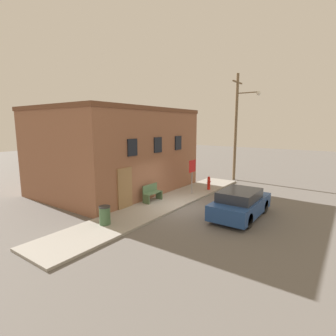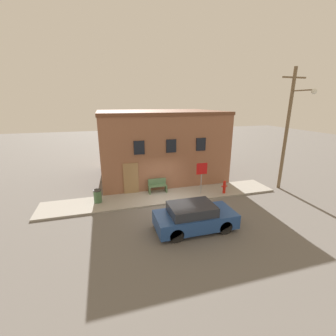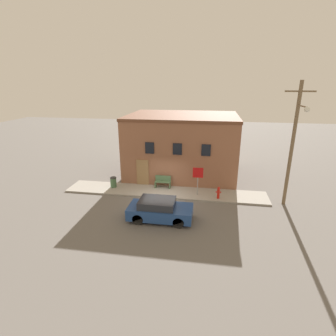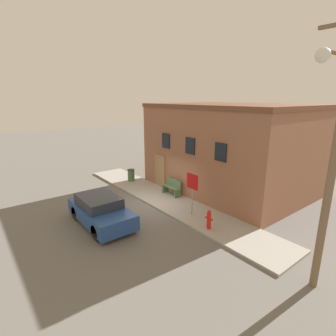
# 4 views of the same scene
# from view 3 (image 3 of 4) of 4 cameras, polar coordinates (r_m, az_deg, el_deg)

# --- Properties ---
(ground_plane) EXTENTS (80.00, 80.00, 0.00)m
(ground_plane) POSITION_cam_3_polar(r_m,az_deg,el_deg) (19.23, -1.25, -6.70)
(ground_plane) COLOR #66605B
(sidewalk) EXTENTS (15.31, 2.30, 0.11)m
(sidewalk) POSITION_cam_3_polar(r_m,az_deg,el_deg) (20.24, -0.66, -5.20)
(sidewalk) COLOR #9E998E
(sidewalk) RESTS_ON ground
(brick_building) EXTENTS (9.46, 7.12, 5.40)m
(brick_building) POSITION_cam_3_polar(r_m,az_deg,el_deg) (23.68, 3.11, 5.05)
(brick_building) COLOR #8E5B42
(brick_building) RESTS_ON ground
(fire_hydrant) EXTENTS (0.41, 0.20, 0.89)m
(fire_hydrant) POSITION_cam_3_polar(r_m,az_deg,el_deg) (19.21, 10.92, -5.28)
(fire_hydrant) COLOR red
(fire_hydrant) RESTS_ON sidewalk
(stop_sign) EXTENTS (0.76, 0.06, 2.12)m
(stop_sign) POSITION_cam_3_polar(r_m,az_deg,el_deg) (19.18, 6.51, -1.70)
(stop_sign) COLOR gray
(stop_sign) RESTS_ON sidewalk
(bench) EXTENTS (1.24, 0.44, 0.95)m
(bench) POSITION_cam_3_polar(r_m,az_deg,el_deg) (20.76, -1.14, -3.08)
(bench) COLOR #4C6B47
(bench) RESTS_ON sidewalk
(trash_bin) EXTENTS (0.49, 0.49, 0.82)m
(trash_bin) POSITION_cam_3_polar(r_m,az_deg,el_deg) (21.31, -11.80, -3.02)
(trash_bin) COLOR #426642
(trash_bin) RESTS_ON sidewalk
(utility_pole) EXTENTS (1.80, 1.91, 8.23)m
(utility_pole) POSITION_cam_3_polar(r_m,az_deg,el_deg) (18.67, 25.63, 5.19)
(utility_pole) COLOR brown
(utility_pole) RESTS_ON ground
(parked_car) EXTENTS (3.93, 1.78, 1.33)m
(parked_car) POSITION_cam_3_polar(r_m,az_deg,el_deg) (16.25, -1.84, -9.10)
(parked_car) COLOR black
(parked_car) RESTS_ON ground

